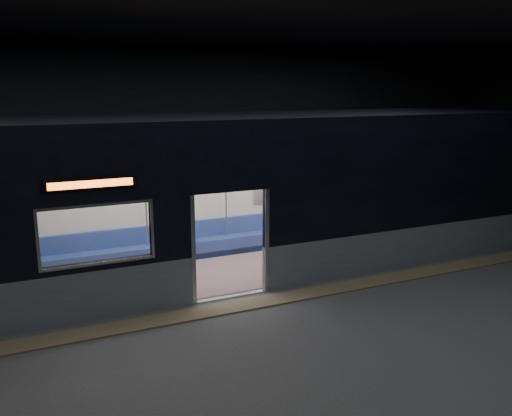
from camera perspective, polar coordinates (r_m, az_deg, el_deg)
station_floor at (r=9.60m, az=-0.21°, el=-11.50°), size 24.00×14.00×0.01m
station_envelope at (r=8.76m, az=-0.23°, el=10.96°), size 24.00×14.00×5.00m
tactile_strip at (r=10.05m, az=-1.55°, el=-10.23°), size 22.80×0.50×0.03m
metro_car at (r=11.31m, az=-5.63°, el=2.00°), size 18.00×3.04×3.35m
passenger at (r=14.62m, az=11.11°, el=0.11°), size 0.46×0.73×1.40m
handbag at (r=14.45m, az=11.56°, el=-0.57°), size 0.34×0.32×0.14m
transit_map at (r=13.46m, az=1.75°, el=2.05°), size 0.92×0.03×0.60m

